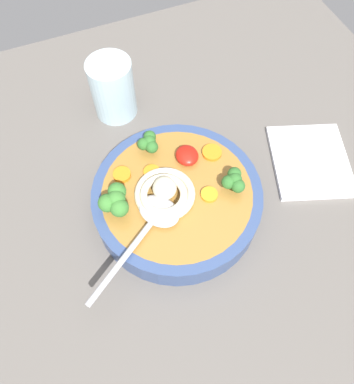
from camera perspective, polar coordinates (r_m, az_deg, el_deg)
table_slab at (r=58.67cm, az=1.78°, el=-4.38°), size 93.65×93.65×3.33cm
soup_bowl at (r=55.78cm, az=0.00°, el=-1.10°), size 24.43×24.43×4.55cm
noodle_pile at (r=52.49cm, az=-1.88°, el=-0.10°), size 9.38×9.19×3.77cm
soup_spoon at (r=51.09cm, az=-3.54°, el=-4.17°), size 12.43×16.16×1.60cm
chili_sauce_dollop at (r=56.19cm, az=1.50°, el=5.49°), size 3.71×3.34×1.67cm
broccoli_floret_front at (r=53.17cm, az=8.51°, el=1.70°), size 3.83×3.30×3.03cm
broccoli_floret_left at (r=51.11cm, az=-9.24°, el=-1.26°), size 4.92×4.23×3.89cm
broccoli_floret_center at (r=56.48cm, az=-4.25°, el=7.40°), size 3.65×3.14×2.89cm
carrot_slice_beside_chili at (r=55.50cm, az=-8.23°, el=2.59°), size 2.57×2.57×0.69cm
carrot_slice_rear at (r=53.54cm, az=4.86°, el=-0.40°), size 2.42×2.42×0.51cm
carrot_slice_far at (r=55.22cm, az=-3.78°, el=2.92°), size 2.45×2.45×0.70cm
carrot_slice_extra_a at (r=57.39cm, az=5.24°, el=5.91°), size 2.92×2.92×0.56cm
drinking_glass at (r=65.78cm, az=-9.59°, el=14.98°), size 7.24×7.24×10.36cm
folded_napkin at (r=65.29cm, az=19.28°, el=4.44°), size 17.06×15.88×0.80cm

